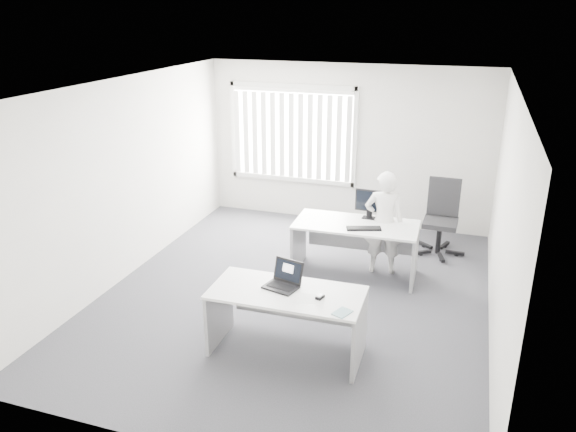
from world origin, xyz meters
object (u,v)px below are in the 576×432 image
(person, at_px, (384,223))
(laptop, at_px, (281,277))
(desk_far, at_px, (356,238))
(desk_near, at_px, (287,309))
(monitor, at_px, (370,204))
(office_chair, at_px, (440,230))

(person, height_order, laptop, person)
(person, bearing_deg, desk_far, 25.06)
(desk_far, bearing_deg, desk_near, -99.90)
(desk_far, distance_m, monitor, 0.53)
(laptop, bearing_deg, person, 86.62)
(office_chair, distance_m, monitor, 1.49)
(desk_near, relative_size, person, 1.10)
(desk_far, bearing_deg, office_chair, 45.80)
(person, relative_size, monitor, 3.56)
(person, distance_m, laptop, 2.47)
(monitor, bearing_deg, person, -8.79)
(desk_near, relative_size, laptop, 4.69)
(person, xyz_separation_m, laptop, (-0.76, -2.35, 0.14))
(laptop, bearing_deg, monitor, 91.93)
(office_chair, height_order, monitor, monitor)
(desk_far, relative_size, office_chair, 1.49)
(desk_near, relative_size, monitor, 3.93)
(desk_near, height_order, monitor, monitor)
(person, bearing_deg, laptop, 64.99)
(office_chair, bearing_deg, person, -125.55)
(person, bearing_deg, monitor, -19.03)
(person, bearing_deg, desk_near, 67.23)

